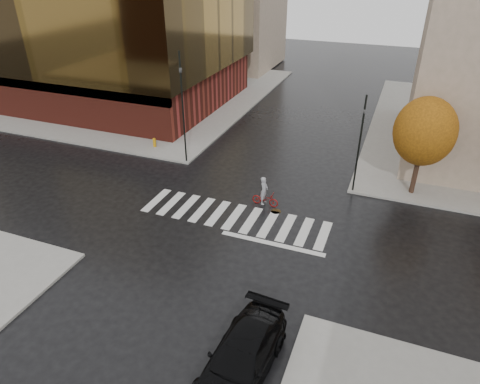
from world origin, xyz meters
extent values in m
plane|color=black|center=(0.00, 0.00, 0.00)|extent=(120.00, 120.00, 0.00)
cube|color=gray|center=(-21.00, 21.00, 0.07)|extent=(30.00, 30.00, 0.15)
cube|color=silver|center=(0.00, 0.50, 0.01)|extent=(12.00, 3.00, 0.01)
cube|color=maroon|center=(-22.00, 18.00, 2.15)|extent=(26.00, 18.00, 4.00)
cube|color=beige|center=(-22.00, 9.20, 3.65)|extent=(26.00, 0.40, 1.00)
cylinder|color=black|center=(10.00, 7.40, 1.55)|extent=(0.32, 0.32, 2.80)
ellipsoid|color=#AD6310|center=(10.00, 7.40, 4.47)|extent=(3.80, 3.80, 4.37)
imported|color=black|center=(4.38, -9.68, 0.80)|extent=(2.61, 5.65, 1.60)
imported|color=maroon|center=(1.33, 2.50, 0.46)|extent=(1.77, 0.69, 0.92)
imported|color=#9798A0|center=(1.23, 2.50, 1.05)|extent=(0.48, 0.70, 1.86)
cylinder|color=black|center=(-6.30, 6.30, 4.25)|extent=(0.12, 0.12, 8.20)
imported|color=black|center=(-6.30, 6.30, 7.23)|extent=(0.24, 0.21, 1.03)
cylinder|color=black|center=(6.30, 6.30, 3.42)|extent=(0.12, 0.12, 6.55)
imported|color=black|center=(6.30, 6.30, 5.80)|extent=(0.16, 0.18, 0.82)
cylinder|color=#CC8C0C|center=(-10.00, 7.79, 0.46)|extent=(0.25, 0.25, 0.62)
sphere|color=#CC8C0C|center=(-10.00, 7.79, 0.77)|extent=(0.27, 0.27, 0.27)
cylinder|color=#3F2F16|center=(2.20, 2.00, 0.01)|extent=(0.76, 0.76, 0.01)
camera|label=1|loc=(8.32, -19.94, 14.28)|focal=32.00mm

